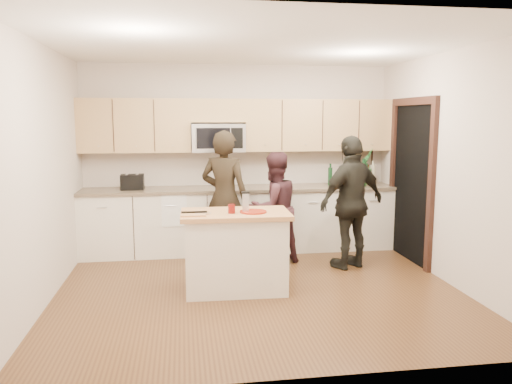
{
  "coord_description": "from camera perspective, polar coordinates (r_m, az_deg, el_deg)",
  "views": [
    {
      "loc": [
        -0.83,
        -5.4,
        1.93
      ],
      "look_at": [
        0.03,
        0.35,
        1.07
      ],
      "focal_mm": 35.0,
      "sensor_mm": 36.0,
      "label": 1
    }
  ],
  "objects": [
    {
      "name": "floor",
      "position": [
        5.79,
        0.25,
        -11.01
      ],
      "size": [
        4.5,
        4.5,
        0.0
      ],
      "primitive_type": "plane",
      "color": "brown",
      "rests_on": "ground"
    },
    {
      "name": "room_shell",
      "position": [
        5.47,
        0.26,
        6.35
      ],
      "size": [
        4.52,
        4.02,
        2.71
      ],
      "color": "#C1B2A5",
      "rests_on": "ground"
    },
    {
      "name": "back_cabinetry",
      "position": [
        7.29,
        -1.76,
        -3.1
      ],
      "size": [
        4.5,
        0.66,
        0.94
      ],
      "color": "silver",
      "rests_on": "ground"
    },
    {
      "name": "upper_cabinetry",
      "position": [
        7.29,
        -1.68,
        7.76
      ],
      "size": [
        4.5,
        0.33,
        0.75
      ],
      "color": "tan",
      "rests_on": "ground"
    },
    {
      "name": "microwave",
      "position": [
        7.22,
        -4.36,
        6.21
      ],
      "size": [
        0.76,
        0.41,
        0.4
      ],
      "color": "silver",
      "rests_on": "ground"
    },
    {
      "name": "doorway",
      "position": [
        7.04,
        17.34,
        1.77
      ],
      "size": [
        0.06,
        1.25,
        2.2
      ],
      "color": "black",
      "rests_on": "ground"
    },
    {
      "name": "framed_picture",
      "position": [
        7.92,
        12.15,
        3.55
      ],
      "size": [
        0.3,
        0.03,
        0.38
      ],
      "color": "black",
      "rests_on": "ground"
    },
    {
      "name": "dish_towel",
      "position": [
        6.99,
        -9.34,
        -0.95
      ],
      "size": [
        0.34,
        0.6,
        0.48
      ],
      "color": "white",
      "rests_on": "ground"
    },
    {
      "name": "island",
      "position": [
        5.63,
        -2.35,
        -6.75
      ],
      "size": [
        1.22,
        0.73,
        0.9
      ],
      "rotation": [
        0.0,
        0.0,
        -0.03
      ],
      "color": "silver",
      "rests_on": "ground"
    },
    {
      "name": "red_plate",
      "position": [
        5.5,
        -0.33,
        -2.26
      ],
      "size": [
        0.3,
        0.3,
        0.02
      ],
      "primitive_type": "cylinder",
      "color": "maroon",
      "rests_on": "island"
    },
    {
      "name": "box_grater",
      "position": [
        5.49,
        -1.21,
        -1.05
      ],
      "size": [
        0.08,
        0.06,
        0.21
      ],
      "color": "silver",
      "rests_on": "red_plate"
    },
    {
      "name": "drink_glass",
      "position": [
        5.45,
        -2.81,
        -1.93
      ],
      "size": [
        0.08,
        0.08,
        0.1
      ],
      "primitive_type": "cylinder",
      "color": "#650F0B",
      "rests_on": "island"
    },
    {
      "name": "cutting_board",
      "position": [
        5.37,
        -7.2,
        -2.58
      ],
      "size": [
        0.28,
        0.2,
        0.02
      ],
      "primitive_type": "cube",
      "rotation": [
        0.0,
        0.0,
        -0.03
      ],
      "color": "#B7824C",
      "rests_on": "island"
    },
    {
      "name": "tongs",
      "position": [
        5.42,
        -7.08,
        -2.29
      ],
      "size": [
        0.28,
        0.03,
        0.02
      ],
      "primitive_type": "cube",
      "rotation": [
        0.0,
        0.0,
        -0.03
      ],
      "color": "black",
      "rests_on": "cutting_board"
    },
    {
      "name": "knife",
      "position": [
        5.38,
        -6.07,
        -2.42
      ],
      "size": [
        0.18,
        0.03,
        0.01
      ],
      "primitive_type": "cube",
      "rotation": [
        0.0,
        0.0,
        -0.03
      ],
      "color": "silver",
      "rests_on": "cutting_board"
    },
    {
      "name": "toaster",
      "position": [
        7.16,
        -13.95,
        1.11
      ],
      "size": [
        0.31,
        0.2,
        0.22
      ],
      "color": "black",
      "rests_on": "back_cabinetry"
    },
    {
      "name": "bottle_cluster",
      "position": [
        7.58,
        11.76,
        2.15
      ],
      "size": [
        0.76,
        0.31,
        0.41
      ],
      "color": "black",
      "rests_on": "back_cabinetry"
    },
    {
      "name": "orchid",
      "position": [
        7.65,
        12.32,
        2.9
      ],
      "size": [
        0.39,
        0.37,
        0.55
      ],
      "primitive_type": "imported",
      "rotation": [
        0.0,
        0.0,
        0.62
      ],
      "color": "#2A6A2D",
      "rests_on": "back_cabinetry"
    },
    {
      "name": "woman_left",
      "position": [
        6.59,
        -3.61,
        -0.66
      ],
      "size": [
        0.77,
        0.67,
        1.78
      ],
      "primitive_type": "imported",
      "rotation": [
        0.0,
        0.0,
        2.68
      ],
      "color": "black",
      "rests_on": "ground"
    },
    {
      "name": "woman_center",
      "position": [
        6.6,
        2.06,
        -1.88
      ],
      "size": [
        0.88,
        0.79,
        1.49
      ],
      "primitive_type": "imported",
      "rotation": [
        0.0,
        0.0,
        3.52
      ],
      "color": "#341A1F",
      "rests_on": "ground"
    },
    {
      "name": "woman_right",
      "position": [
        6.51,
        10.9,
        -1.19
      ],
      "size": [
        1.09,
        0.79,
        1.71
      ],
      "primitive_type": "imported",
      "rotation": [
        0.0,
        0.0,
        3.56
      ],
      "color": "black",
      "rests_on": "ground"
    }
  ]
}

